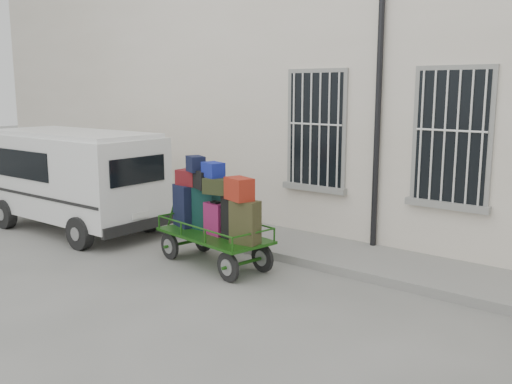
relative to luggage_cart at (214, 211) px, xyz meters
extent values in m
plane|color=slate|center=(0.83, -0.48, -0.96)|extent=(80.00, 80.00, 0.00)
cube|color=beige|center=(0.83, 5.02, 2.04)|extent=(24.00, 5.00, 6.00)
cylinder|color=black|center=(1.78, 2.44, 1.84)|extent=(0.11, 0.11, 5.60)
cube|color=black|center=(0.43, 2.50, 1.29)|extent=(1.20, 0.08, 2.20)
cube|color=gray|center=(0.43, 2.48, 0.13)|extent=(1.45, 0.22, 0.12)
cube|color=black|center=(3.13, 2.50, 1.29)|extent=(1.20, 0.08, 2.20)
cube|color=gray|center=(3.13, 2.48, 0.13)|extent=(1.45, 0.22, 0.12)
cube|color=gray|center=(0.83, 1.72, -0.89)|extent=(24.00, 1.70, 0.15)
cylinder|color=black|center=(-0.87, -0.26, -0.72)|extent=(0.49, 0.13, 0.49)
cylinder|color=gray|center=(-0.87, -0.26, -0.72)|extent=(0.28, 0.13, 0.27)
cylinder|color=black|center=(-0.76, 0.48, -0.72)|extent=(0.49, 0.13, 0.49)
cylinder|color=gray|center=(-0.76, 0.48, -0.72)|extent=(0.28, 0.13, 0.27)
cylinder|color=black|center=(0.78, -0.51, -0.72)|extent=(0.49, 0.13, 0.49)
cylinder|color=gray|center=(0.78, -0.51, -0.72)|extent=(0.28, 0.13, 0.27)
cylinder|color=black|center=(0.89, 0.23, -0.72)|extent=(0.49, 0.13, 0.49)
cylinder|color=gray|center=(0.89, 0.23, -0.72)|extent=(0.28, 0.13, 0.27)
cube|color=#1C5212|center=(0.01, -0.02, -0.42)|extent=(2.28, 1.29, 0.05)
cylinder|color=#1C5212|center=(-1.30, 0.18, -0.27)|extent=(0.29, 0.08, 0.55)
cube|color=black|center=(-0.81, 0.07, -0.02)|extent=(0.54, 0.38, 0.76)
cube|color=black|center=(-0.81, 0.07, 0.38)|extent=(0.21, 0.15, 0.03)
cube|color=black|center=(-0.33, 0.14, -0.01)|extent=(0.49, 0.27, 0.77)
cube|color=black|center=(-0.33, 0.14, 0.38)|extent=(0.21, 0.15, 0.03)
cube|color=maroon|center=(0.05, 0.00, -0.12)|extent=(0.45, 0.30, 0.55)
cube|color=black|center=(0.05, 0.00, 0.17)|extent=(0.18, 0.14, 0.03)
cube|color=black|center=(0.48, -0.03, -0.03)|extent=(0.42, 0.31, 0.74)
cube|color=black|center=(0.48, -0.03, 0.36)|extent=(0.17, 0.15, 0.03)
cube|color=#342F1A|center=(0.82, -0.13, -0.04)|extent=(0.49, 0.33, 0.71)
cube|color=black|center=(0.82, -0.13, 0.32)|extent=(0.20, 0.17, 0.03)
cube|color=maroon|center=(-0.73, 0.15, 0.50)|extent=(0.47, 0.32, 0.28)
cube|color=black|center=(-0.30, 0.05, 0.53)|extent=(0.61, 0.47, 0.32)
cube|color=black|center=(0.19, -0.06, 0.48)|extent=(0.54, 0.43, 0.27)
cube|color=maroon|center=(0.70, -0.13, 0.49)|extent=(0.55, 0.44, 0.37)
cube|color=black|center=(-0.49, 0.06, 0.78)|extent=(0.43, 0.38, 0.28)
cube|color=navy|center=(0.03, -0.04, 0.73)|extent=(0.43, 0.35, 0.25)
cube|color=white|center=(-4.07, -0.08, 0.25)|extent=(4.21, 1.89, 1.71)
cube|color=white|center=(-4.07, -0.08, 1.15)|extent=(4.02, 1.74, 0.09)
cube|color=black|center=(-6.14, -0.12, 0.59)|extent=(0.21, 1.57, 0.72)
cube|color=black|center=(-4.62, -1.00, 0.54)|extent=(2.09, 0.08, 0.59)
cube|color=black|center=(-1.97, -0.03, 0.54)|extent=(0.07, 1.33, 0.52)
cube|color=black|center=(-1.98, -0.03, -0.55)|extent=(0.13, 1.76, 0.21)
cube|color=white|center=(-1.94, -0.03, -0.33)|extent=(0.04, 0.40, 0.11)
cylinder|color=black|center=(-5.43, -0.98, -0.64)|extent=(0.65, 0.22, 0.64)
cylinder|color=black|center=(-5.46, 0.77, -0.64)|extent=(0.65, 0.22, 0.64)
cylinder|color=black|center=(-2.68, -0.92, -0.64)|extent=(0.65, 0.22, 0.64)
cylinder|color=black|center=(-2.71, 0.82, -0.64)|extent=(0.65, 0.22, 0.64)
camera|label=1|loc=(6.65, -6.97, 2.09)|focal=40.00mm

